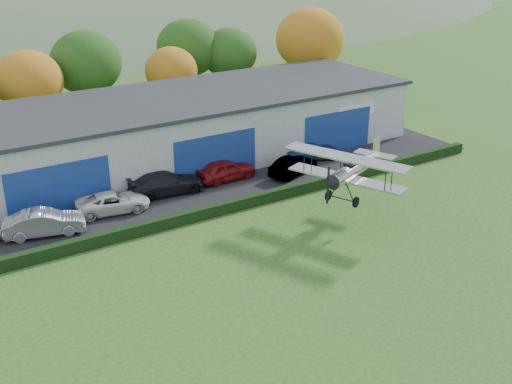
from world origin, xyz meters
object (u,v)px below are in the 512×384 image
car_4 (226,170)px  car_5 (293,166)px  hangar (181,127)px  car_2 (113,202)px  car_3 (165,183)px  car_1 (44,223)px  biplane (353,168)px  car_6 (313,151)px

car_4 → car_5: size_ratio=1.06×
hangar → car_2: hangar is taller
hangar → car_5: size_ratio=9.03×
hangar → car_3: hangar is taller
car_2 → car_4: bearing=-75.1°
car_2 → car_5: car_5 is taller
car_1 → car_2: car_1 is taller
hangar → car_3: 8.20m
car_3 → car_5: bearing=-95.3°
hangar → car_2: (-8.93, -7.54, -1.92)m
biplane → car_2: bearing=121.6°
car_3 → car_5: car_3 is taller
car_3 → car_6: (13.68, 0.24, -0.15)m
car_2 → car_4: size_ratio=1.04×
hangar → biplane: 17.48m
car_1 → car_2: 5.02m
hangar → car_3: (-4.56, -6.57, -1.78)m
car_1 → car_2: bearing=-64.7°
car_3 → car_5: size_ratio=1.27×
hangar → car_2: 11.84m
car_4 → biplane: bearing=-162.8°
car_2 → car_5: bearing=-84.8°
car_5 → biplane: size_ratio=0.54×
hangar → biplane: bearing=-76.3°
biplane → car_5: bearing=58.3°
car_3 → car_6: bearing=-83.3°
car_4 → biplane: 11.31m
car_4 → car_1: bearing=95.7°
car_3 → car_6: size_ratio=1.18×
car_2 → biplane: size_ratio=0.60×
hangar → car_2: size_ratio=8.17×
car_6 → biplane: biplane is taller
car_3 → car_6: car_3 is taller
car_1 → car_5: bearing=-76.1°
car_2 → car_1: bearing=110.7°
car_6 → car_1: bearing=111.9°
car_5 → biplane: bearing=153.4°
hangar → car_3: size_ratio=7.14×
car_4 → car_6: (8.61, 0.26, -0.14)m
car_2 → car_3: 4.48m
car_1 → car_3: 9.50m
car_2 → biplane: bearing=-116.6°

